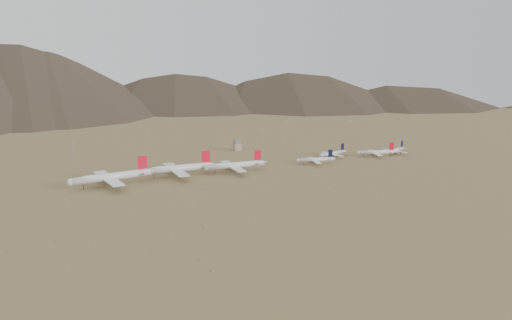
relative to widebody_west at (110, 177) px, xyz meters
name	(u,v)px	position (x,y,z in m)	size (l,w,h in m)	color
ground	(259,176)	(129.53, -26.06, -7.92)	(3000.00, 3000.00, 0.00)	#A18653
mountain_ridge	(99,35)	(129.53, 873.94, 142.08)	(4400.00, 1000.00, 300.00)	#4A3B2C
widebody_west	(110,177)	(0.00, 0.00, 0.00)	(77.11, 59.84, 22.96)	silver
widebody_centre	(177,168)	(61.70, 6.89, -0.36)	(73.81, 56.44, 21.92)	silver
widebody_east	(234,165)	(115.78, 0.04, -1.28)	(64.87, 49.81, 19.25)	silver
narrowbody_a	(316,159)	(204.90, -4.82, -3.28)	(42.50, 31.31, 14.28)	silver
narrowbody_b	(333,153)	(238.92, 14.41, -3.45)	(41.05, 30.18, 13.75)	silver
narrowbody_c	(377,152)	(284.52, -2.87, -2.96)	(44.42, 33.14, 15.27)	silver
narrowbody_d	(395,150)	(312.27, -0.85, -3.60)	(38.50, 28.81, 13.31)	silver
control_tower	(237,146)	(159.53, 93.94, -2.60)	(8.00, 8.00, 12.00)	#9B8969
mast_far_west	(73,152)	(-20.09, 91.67, 6.29)	(2.00, 0.60, 25.70)	gray
mast_west	(148,144)	(57.13, 101.39, 6.29)	(2.00, 0.60, 25.70)	gray
mast_centre	(261,140)	(181.68, 75.62, 6.29)	(2.00, 0.60, 25.70)	gray
mast_east	(286,130)	(240.80, 122.74, 6.29)	(2.00, 0.60, 25.70)	gray
mast_far_east	(350,129)	(316.76, 92.34, 6.29)	(2.00, 0.60, 25.70)	gray
desert_scrub	(270,206)	(97.27, -112.14, -7.63)	(392.41, 170.79, 0.74)	olive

